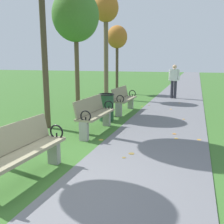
% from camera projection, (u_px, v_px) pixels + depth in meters
% --- Properties ---
extents(ground_plane, '(80.00, 80.00, 0.00)m').
position_uv_depth(ground_plane, '(53.00, 185.00, 3.80)').
color(ground_plane, '#386628').
extents(paved_walkway, '(2.28, 44.00, 0.02)m').
position_uv_depth(paved_walkway, '(186.00, 84.00, 20.19)').
color(paved_walkway, slate).
rests_on(paved_walkway, ground).
extents(park_bench_1, '(0.53, 1.62, 0.90)m').
position_uv_depth(park_bench_1, '(23.00, 151.00, 3.86)').
color(park_bench_1, gray).
rests_on(park_bench_1, ground).
extents(park_bench_2, '(0.51, 1.61, 0.90)m').
position_uv_depth(park_bench_2, '(94.00, 114.00, 6.53)').
color(park_bench_2, gray).
rests_on(park_bench_2, ground).
extents(park_bench_3, '(0.51, 1.61, 0.90)m').
position_uv_depth(park_bench_3, '(124.00, 99.00, 9.11)').
color(park_bench_3, gray).
rests_on(park_bench_3, ground).
extents(tree_3, '(1.59, 1.59, 4.21)m').
position_uv_depth(tree_3, '(76.00, 16.00, 8.60)').
color(tree_3, brown).
rests_on(tree_3, ground).
extents(tree_4, '(1.18, 1.18, 4.88)m').
position_uv_depth(tree_4, '(106.00, 12.00, 11.75)').
color(tree_4, brown).
rests_on(tree_4, ground).
extents(tree_5, '(1.12, 1.12, 3.73)m').
position_uv_depth(tree_5, '(117.00, 38.00, 13.99)').
color(tree_5, '#4C3D2D').
rests_on(tree_5, ground).
extents(pedestrian_walking, '(0.53, 0.27, 1.62)m').
position_uv_depth(pedestrian_walking, '(174.00, 80.00, 12.32)').
color(pedestrian_walking, '#2D2D38').
rests_on(pedestrian_walking, paved_walkway).
extents(trash_bin, '(0.48, 0.48, 0.84)m').
position_uv_depth(trash_bin, '(106.00, 107.00, 7.83)').
color(trash_bin, '#234C2D').
rests_on(trash_bin, ground).
extents(scattered_leaves, '(4.43, 9.56, 0.02)m').
position_uv_depth(scattered_leaves, '(132.00, 126.00, 7.18)').
color(scattered_leaves, '#BC842D').
rests_on(scattered_leaves, ground).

